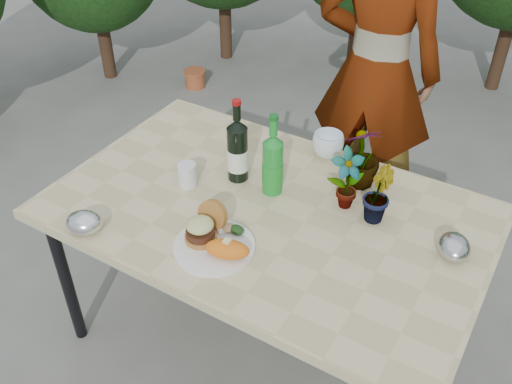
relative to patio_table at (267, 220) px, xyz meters
The scene contains 17 objects.
ground 0.69m from the patio_table, ahead, with size 80.00×80.00×0.00m, color #62625D.
patio_table is the anchor object (origin of this frame).
dinner_plate 0.29m from the patio_table, 99.27° to the right, with size 0.28×0.28×0.01m, color white.
burger_stack 0.30m from the patio_table, 111.10° to the right, with size 0.11×0.16×0.11m.
sweet_potato 0.32m from the patio_table, 85.74° to the right, with size 0.15×0.08×0.06m, color orange.
grilled_veg 0.21m from the patio_table, 98.63° to the right, with size 0.08×0.05×0.03m.
wine_bottle 0.29m from the patio_table, 151.40° to the left, with size 0.08×0.08×0.35m.
sparkling_water 0.21m from the patio_table, 110.16° to the left, with size 0.08×0.08×0.33m.
plastic_cup 0.36m from the patio_table, behind, with size 0.07×0.07×0.10m, color silver.
seedling_left 0.34m from the patio_table, 34.05° to the left, with size 0.13×0.09×0.24m, color #1D511B.
seedling_mid 0.42m from the patio_table, 23.65° to the left, with size 0.12×0.10×0.22m, color #215C1F.
seedling_right 0.44m from the patio_table, 54.55° to the left, with size 0.14×0.14×0.25m, color #20571E.
blue_bowl 0.45m from the patio_table, 85.09° to the left, with size 0.13×0.13×0.10m, color white.
foil_packet_left 0.66m from the patio_table, 137.86° to the right, with size 0.13×0.11×0.08m, color silver.
foil_packet_right 0.67m from the patio_table, ahead, with size 0.13×0.11×0.08m, color #ADB0B4.
person 1.08m from the patio_table, 90.49° to the left, with size 0.63×0.41×1.73m, color #A46B52.
terracotta_pot 2.56m from the patio_table, 133.27° to the left, with size 0.17×0.17×0.14m.
Camera 1 is at (0.81, -1.42, 2.10)m, focal length 40.00 mm.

